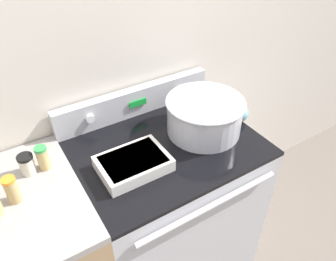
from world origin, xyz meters
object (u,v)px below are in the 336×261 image
object	(u,v)px
ladle	(238,113)
spice_jar_black_cap	(27,164)
spice_jar_orange_cap	(12,190)
mixing_bowl	(204,114)
casserole_dish	(133,163)
spice_jar_green_cap	(43,158)

from	to	relation	value
ladle	spice_jar_black_cap	xyz separation A→B (m)	(-0.96, 0.15, 0.01)
spice_jar_black_cap	spice_jar_orange_cap	distance (m)	0.14
mixing_bowl	spice_jar_orange_cap	distance (m)	0.84
mixing_bowl	spice_jar_black_cap	distance (m)	0.78
ladle	spice_jar_orange_cap	world-z (taller)	spice_jar_orange_cap
casserole_dish	spice_jar_green_cap	xyz separation A→B (m)	(-0.31, 0.18, 0.03)
spice_jar_black_cap	spice_jar_orange_cap	bearing A→B (deg)	-122.41
spice_jar_green_cap	spice_jar_black_cap	size ratio (longest dim) A/B	1.24
spice_jar_orange_cap	spice_jar_green_cap	bearing A→B (deg)	39.26
mixing_bowl	spice_jar_green_cap	world-z (taller)	mixing_bowl
casserole_dish	spice_jar_green_cap	world-z (taller)	spice_jar_green_cap
casserole_dish	spice_jar_orange_cap	distance (m)	0.45
spice_jar_black_cap	mixing_bowl	bearing A→B (deg)	-10.02
mixing_bowl	casserole_dish	size ratio (longest dim) A/B	1.29
casserole_dish	spice_jar_orange_cap	bearing A→B (deg)	171.15
spice_jar_black_cap	spice_jar_orange_cap	size ratio (longest dim) A/B	0.78
ladle	spice_jar_black_cap	size ratio (longest dim) A/B	3.17
casserole_dish	ladle	world-z (taller)	ladle
ladle	spice_jar_black_cap	distance (m)	0.97
mixing_bowl	spice_jar_green_cap	size ratio (longest dim) A/B	3.37
casserole_dish	ladle	bearing A→B (deg)	3.50
mixing_bowl	spice_jar_black_cap	bearing A→B (deg)	169.98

